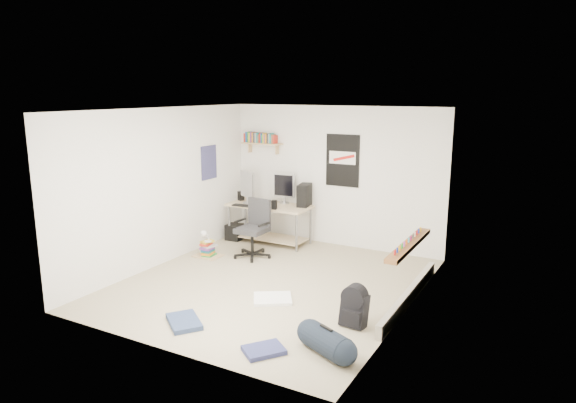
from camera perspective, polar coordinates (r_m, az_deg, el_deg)
The scene contains 26 objects.
floor at distance 7.59m, azimuth -1.88°, elevation -9.10°, with size 4.00×4.50×0.01m, color gray.
ceiling at distance 7.07m, azimuth -2.03°, elevation 10.20°, with size 4.00×4.50×0.01m, color white.
back_wall at distance 9.21m, azimuth 5.22°, elevation 2.78°, with size 4.00×0.01×2.50m, color silver.
left_wall at distance 8.41m, azimuth -13.79°, elevation 1.57°, with size 0.01×4.50×2.50m, color silver.
right_wall at distance 6.46m, azimuth 13.53°, elevation -1.57°, with size 0.01×4.50×2.50m, color silver.
desk at distance 9.45m, azimuth -2.07°, elevation -2.43°, with size 1.53×0.67×0.70m, color #CFB790.
monitor_left at distance 9.44m, azimuth -4.51°, elevation 1.12°, with size 0.44×0.11×0.48m, color #ADAEB3.
monitor_right at distance 9.43m, azimuth -0.41°, elevation 1.01°, with size 0.40×0.10×0.44m, color #A2A3A7.
pc_tower at distance 9.24m, azimuth 1.83°, elevation 0.68°, with size 0.19×0.39×0.41m, color black.
keyboard at distance 9.34m, azimuth -4.96°, elevation -0.46°, with size 0.42×0.15×0.02m, color black.
speaker_left at distance 9.75m, azimuth -5.25°, elevation 0.59°, with size 0.10×0.10×0.19m, color black.
speaker_right at distance 8.99m, azimuth -1.54°, elevation -0.41°, with size 0.09×0.09×0.18m, color black.
office_chair at distance 8.61m, azimuth -4.02°, elevation -3.06°, with size 0.64×0.64×0.98m, color #262629.
wall_shelf at distance 9.70m, azimuth -2.91°, elevation 6.45°, with size 0.80×0.22×0.24m, color tan.
poster_back_wall at distance 9.08m, azimuth 6.07°, elevation 4.54°, with size 0.62×0.03×0.92m, color black.
poster_left_wall at distance 9.27m, azimuth -8.78°, elevation 4.31°, with size 0.02×0.42×0.60m, color navy.
window at distance 6.72m, azimuth 13.85°, elevation 0.68°, with size 0.10×1.50×1.26m, color brown.
baseboard_heater at distance 7.11m, azimuth 13.32°, elevation -10.13°, with size 0.08×2.50×0.18m, color #B7B2A8.
backpack at distance 6.29m, azimuth 7.38°, elevation -11.86°, with size 0.30×0.24×0.40m, color black.
duffel_bag at distance 5.66m, azimuth 4.25°, elevation -15.30°, with size 0.29×0.29×0.57m, color black.
tshirt at distance 7.01m, azimuth -1.73°, elevation -10.75°, with size 0.50×0.43×0.04m, color white.
jeans_a at distance 6.47m, azimuth -11.47°, elevation -12.95°, with size 0.54×0.34×0.06m, color navy.
jeans_b at distance 5.74m, azimuth -2.70°, elevation -16.17°, with size 0.42×0.32×0.05m, color navy.
book_stack at distance 8.82m, azimuth -8.90°, elevation -5.09°, with size 0.42×0.35×0.29m, color olive.
desk_lamp at distance 8.73m, azimuth -8.93°, elevation -3.70°, with size 0.12×0.19×0.19m, color silver.
subwoofer at distance 9.73m, azimuth -5.96°, elevation -3.42°, with size 0.28×0.28×0.31m, color black.
Camera 1 is at (3.61, -6.08, 2.76)m, focal length 32.00 mm.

